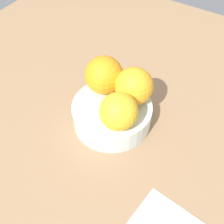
# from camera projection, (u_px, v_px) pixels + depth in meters

# --- Properties ---
(ground_plane) EXTENTS (1.10, 1.10, 0.02)m
(ground_plane) POSITION_uv_depth(u_px,v_px,m) (112.00, 124.00, 0.64)
(ground_plane) COLOR #997551
(fruit_bowl) EXTENTS (0.17, 0.17, 0.05)m
(fruit_bowl) POSITION_uv_depth(u_px,v_px,m) (112.00, 114.00, 0.62)
(fruit_bowl) COLOR silver
(fruit_bowl) RESTS_ON ground_plane
(orange_in_bowl_0) EXTENTS (0.07, 0.07, 0.07)m
(orange_in_bowl_0) POSITION_uv_depth(u_px,v_px,m) (119.00, 112.00, 0.54)
(orange_in_bowl_0) COLOR yellow
(orange_in_bowl_0) RESTS_ON fruit_bowl
(orange_in_bowl_1) EXTENTS (0.08, 0.08, 0.08)m
(orange_in_bowl_1) POSITION_uv_depth(u_px,v_px,m) (104.00, 75.00, 0.60)
(orange_in_bowl_1) COLOR orange
(orange_in_bowl_1) RESTS_ON fruit_bowl
(orange_in_bowl_2) EXTENTS (0.08, 0.08, 0.08)m
(orange_in_bowl_2) POSITION_uv_depth(u_px,v_px,m) (134.00, 86.00, 0.58)
(orange_in_bowl_2) COLOR #F9A823
(orange_in_bowl_2) RESTS_ON fruit_bowl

